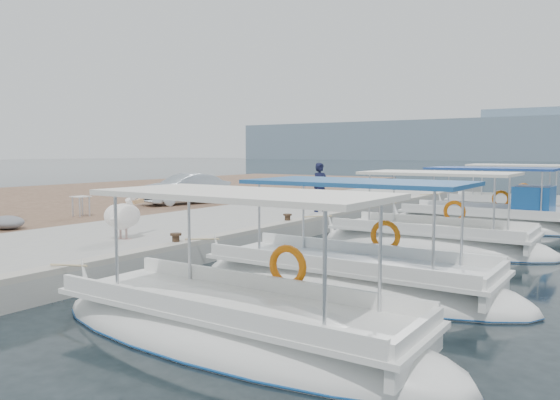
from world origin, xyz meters
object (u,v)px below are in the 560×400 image
object	(u,v)px
fishing_caique_c	(432,245)
pelican	(124,215)
fishing_caique_b	(350,284)
fishing_caique_e	(512,210)
fisherman	(320,187)
parked_car	(185,189)
fishing_caique_a	(234,334)
fishing_caique_d	(488,223)

from	to	relation	value
fishing_caique_c	pelican	xyz separation A→B (m)	(-6.35, -5.79, 1.00)
fishing_caique_b	fishing_caique_c	world-z (taller)	same
fishing_caique_e	fisherman	size ratio (longest dim) A/B	3.70
parked_car	fisherman	bearing A→B (deg)	19.32
fishing_caique_b	pelican	bearing A→B (deg)	-178.41
fishing_caique_a	fishing_caique_e	bearing A→B (deg)	90.18
pelican	parked_car	size ratio (longest dim) A/B	0.39
fishing_caique_a	parked_car	xyz separation A→B (m)	(-12.04, 11.70, 1.04)
parked_car	fishing_caique_d	bearing A→B (deg)	29.52
fishing_caique_d	fishing_caique_e	xyz separation A→B (m)	(-0.28, 5.89, -0.06)
fishing_caique_e	pelican	world-z (taller)	fishing_caique_e
fishing_caique_c	fisherman	distance (m)	6.17
pelican	parked_car	world-z (taller)	parked_car
fishing_caique_d	parked_car	bearing A→B (deg)	-166.02
fishing_caique_c	parked_car	bearing A→B (deg)	168.53
fishing_caique_c	fishing_caique_d	bearing A→B (deg)	86.71
fishing_caique_b	pelican	size ratio (longest dim) A/B	4.55
fishing_caique_e	fisherman	bearing A→B (deg)	-122.12
fishing_caique_b	fishing_caique_e	world-z (taller)	same
fishing_caique_e	fisherman	xyz separation A→B (m)	(-5.34, -8.50, 1.32)
fishing_caique_c	fisherman	size ratio (longest dim) A/B	3.66
fishing_caique_b	fisherman	size ratio (longest dim) A/B	3.83
fisherman	parked_car	xyz separation A→B (m)	(-6.63, -0.44, -0.28)
fishing_caique_e	fishing_caique_a	bearing A→B (deg)	-89.82
fishing_caique_a	fishing_caique_e	xyz separation A→B (m)	(-0.07, 20.64, -0.00)
fishing_caique_c	pelican	bearing A→B (deg)	-137.68
fishing_caique_c	fishing_caique_e	xyz separation A→B (m)	(0.03, 11.36, 0.00)
parked_car	fishing_caique_b	bearing A→B (deg)	-18.05
fishing_caique_c	parked_car	world-z (taller)	fishing_caique_c
fishing_caique_b	parked_car	bearing A→B (deg)	146.42
fishing_caique_e	parked_car	size ratio (longest dim) A/B	1.72
fishing_caique_b	fishing_caique_e	size ratio (longest dim) A/B	1.03
fishing_caique_c	fishing_caique_e	size ratio (longest dim) A/B	0.99
fishing_caique_b	fishing_caique_c	bearing A→B (deg)	91.58
fishing_caique_a	fishing_caique_d	world-z (taller)	same
fishing_caique_a	fishing_caique_c	size ratio (longest dim) A/B	1.03
fishing_caique_e	parked_car	world-z (taller)	fishing_caique_e
fishing_caique_c	parked_car	distance (m)	12.23
fisherman	fishing_caique_c	bearing A→B (deg)	-92.94
fishing_caique_b	parked_car	world-z (taller)	fishing_caique_b
fishing_caique_b	fishing_caique_a	bearing A→B (deg)	-90.85
pelican	fisherman	world-z (taller)	fisherman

